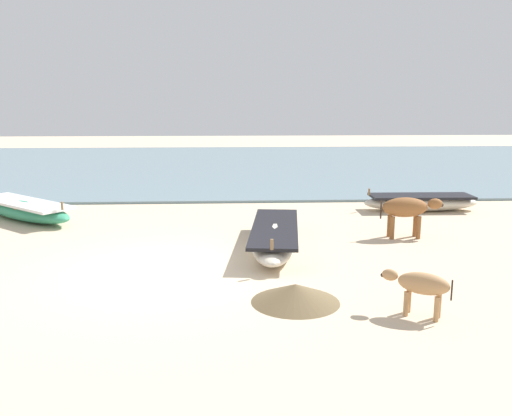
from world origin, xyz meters
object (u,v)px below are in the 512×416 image
object	(u,v)px
fishing_boat_0	(421,202)
fishing_boat_4	(24,209)
fishing_boat_3	(275,236)
cow_adult_brown	(407,209)
calf_near_tan	(421,285)

from	to	relation	value
fishing_boat_0	fishing_boat_4	world-z (taller)	fishing_boat_4
fishing_boat_0	fishing_boat_4	size ratio (longest dim) A/B	0.91
fishing_boat_3	cow_adult_brown	xyz separation A→B (m)	(3.18, 0.73, 0.43)
fishing_boat_0	cow_adult_brown	xyz separation A→B (m)	(-1.46, -3.12, 0.44)
fishing_boat_4	calf_near_tan	world-z (taller)	fishing_boat_4
fishing_boat_4	cow_adult_brown	world-z (taller)	cow_adult_brown
fishing_boat_3	calf_near_tan	distance (m)	4.36
fishing_boat_0	fishing_boat_3	distance (m)	6.03
calf_near_tan	cow_adult_brown	bearing A→B (deg)	-74.43
fishing_boat_4	cow_adult_brown	size ratio (longest dim) A/B	2.48
fishing_boat_4	calf_near_tan	distance (m)	11.12
fishing_boat_0	cow_adult_brown	world-z (taller)	cow_adult_brown
fishing_boat_0	fishing_boat_3	size ratio (longest dim) A/B	0.79
cow_adult_brown	fishing_boat_0	bearing A→B (deg)	65.48
fishing_boat_3	fishing_boat_4	distance (m)	7.38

